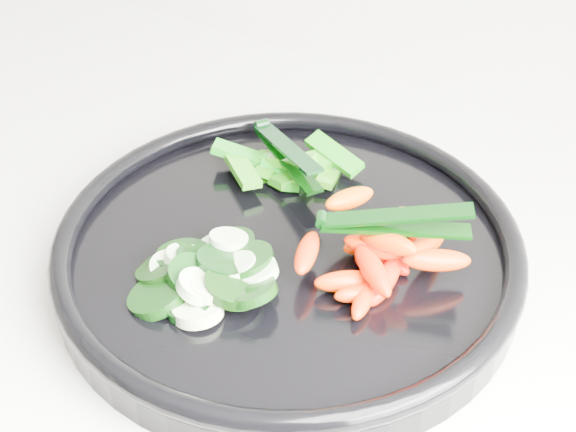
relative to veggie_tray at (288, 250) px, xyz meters
The scene contains 6 objects.
veggie_tray is the anchor object (origin of this frame).
cucumber_pile 0.08m from the veggie_tray, 115.82° to the right, with size 0.13×0.14×0.04m.
carrot_pile 0.08m from the veggie_tray, 10.10° to the left, with size 0.13×0.14×0.05m.
pepper_pile 0.10m from the veggie_tray, 123.65° to the left, with size 0.13×0.10×0.04m.
tong_carrot 0.10m from the veggie_tray, 10.40° to the left, with size 0.11×0.07×0.02m.
tong_pepper 0.10m from the veggie_tray, 123.91° to the left, with size 0.10×0.07×0.02m.
Camera 1 is at (0.93, 1.26, 1.37)m, focal length 50.00 mm.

